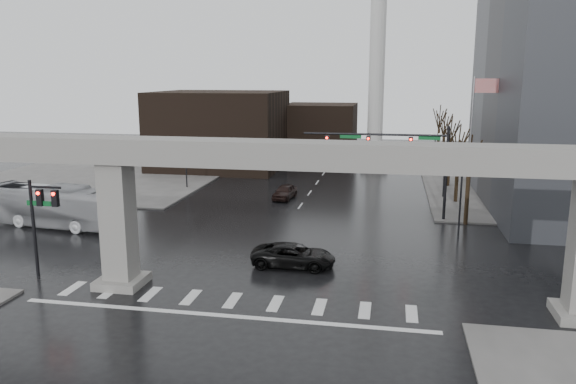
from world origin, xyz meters
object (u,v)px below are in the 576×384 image
at_px(pickup_truck, 293,256).
at_px(city_bus, 53,206).
at_px(signal_mast_arm, 400,151).
at_px(far_car, 285,192).

bearing_deg(pickup_truck, city_bus, 73.84).
bearing_deg(pickup_truck, signal_mast_arm, -25.66).
relative_size(pickup_truck, city_bus, 0.44).
bearing_deg(far_car, pickup_truck, -70.13).
relative_size(pickup_truck, far_car, 1.30).
height_order(signal_mast_arm, city_bus, signal_mast_arm).
bearing_deg(far_car, signal_mast_arm, -21.06).
distance_m(signal_mast_arm, city_bus, 28.89).
bearing_deg(pickup_truck, far_car, 12.68).
bearing_deg(signal_mast_arm, far_car, 151.53).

